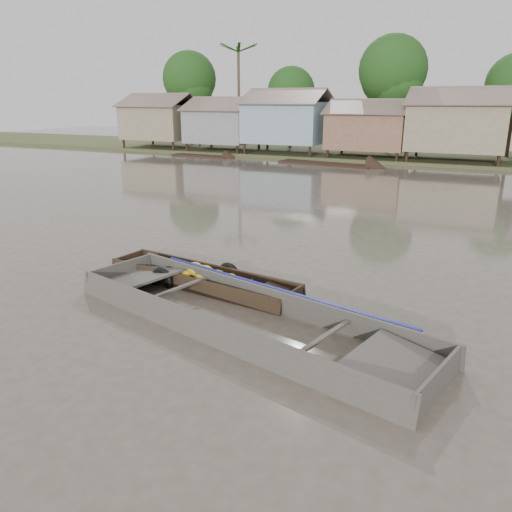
% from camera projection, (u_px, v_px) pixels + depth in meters
% --- Properties ---
extents(ground, '(120.00, 120.00, 0.00)m').
position_uv_depth(ground, '(234.00, 298.00, 11.80)').
color(ground, '#51493E').
rests_on(ground, ground).
extents(riverbank, '(120.00, 12.47, 10.22)m').
position_uv_depth(riverbank, '(468.00, 119.00, 37.13)').
color(riverbank, '#384723').
rests_on(riverbank, ground).
extents(banana_boat, '(5.45, 2.00, 0.75)m').
position_uv_depth(banana_boat, '(199.00, 278.00, 12.70)').
color(banana_boat, black).
rests_on(banana_boat, ground).
extents(viewer_boat, '(8.64, 4.16, 0.67)m').
position_uv_depth(viewer_boat, '(243.00, 322.00, 10.37)').
color(viewer_boat, '#403B36').
rests_on(viewer_boat, ground).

